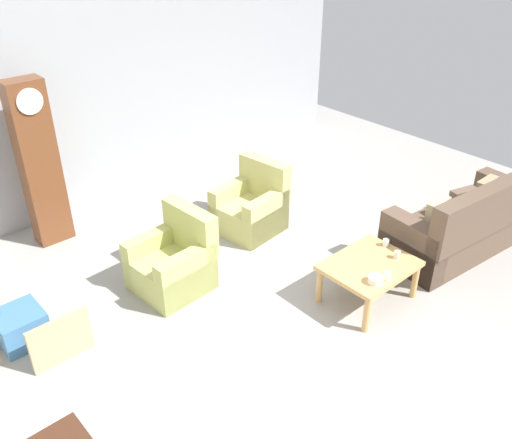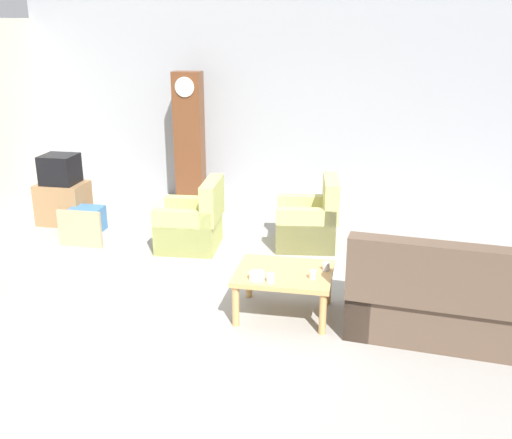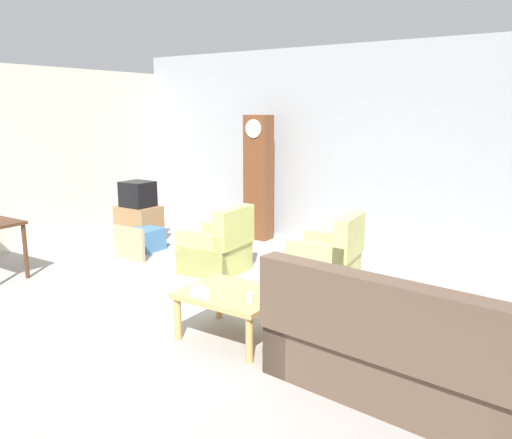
{
  "view_description": "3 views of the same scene",
  "coord_description": "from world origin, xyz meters",
  "px_view_note": "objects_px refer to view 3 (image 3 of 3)",
  "views": [
    {
      "loc": [
        -3.4,
        -3.24,
        3.85
      ],
      "look_at": [
        0.05,
        0.63,
        0.79
      ],
      "focal_mm": 38.17,
      "sensor_mm": 36.0,
      "label": 1
    },
    {
      "loc": [
        1.44,
        -5.8,
        2.85
      ],
      "look_at": [
        0.24,
        0.35,
        0.71
      ],
      "focal_mm": 41.08,
      "sensor_mm": 36.0,
      "label": 2
    },
    {
      "loc": [
        3.58,
        -4.35,
        2.21
      ],
      "look_at": [
        0.09,
        0.81,
        0.89
      ],
      "focal_mm": 36.88,
      "sensor_mm": 36.0,
      "label": 3
    }
  ],
  "objects_px": {
    "tv_stand_cabinet": "(139,224)",
    "cup_cream_tall": "(250,298)",
    "storage_box_blue": "(146,239)",
    "armchair_olive_near": "(218,250)",
    "tv_crt": "(138,194)",
    "cup_white_porcelain": "(206,294)",
    "armchair_olive_far": "(328,261)",
    "grandfather_clock": "(258,178)",
    "framed_picture_leaning": "(129,243)",
    "bowl_white_stacked": "(198,291)",
    "cup_blue_rimmed": "(274,293)",
    "couch_floral": "(398,355)",
    "coffee_table_wood": "(232,299)"
  },
  "relations": [
    {
      "from": "storage_box_blue",
      "to": "tv_crt",
      "type": "bearing_deg",
      "value": 146.79
    },
    {
      "from": "armchair_olive_near",
      "to": "tv_crt",
      "type": "bearing_deg",
      "value": 164.53
    },
    {
      "from": "couch_floral",
      "to": "tv_crt",
      "type": "bearing_deg",
      "value": 155.84
    },
    {
      "from": "cup_white_porcelain",
      "to": "bowl_white_stacked",
      "type": "relative_size",
      "value": 0.58
    },
    {
      "from": "grandfather_clock",
      "to": "tv_stand_cabinet",
      "type": "xyz_separation_m",
      "value": [
        -1.55,
        -1.31,
        -0.76
      ]
    },
    {
      "from": "storage_box_blue",
      "to": "cup_cream_tall",
      "type": "xyz_separation_m",
      "value": [
        3.4,
        -2.01,
        0.34
      ]
    },
    {
      "from": "bowl_white_stacked",
      "to": "tv_crt",
      "type": "bearing_deg",
      "value": 143.97
    },
    {
      "from": "storage_box_blue",
      "to": "cup_white_porcelain",
      "type": "distance_m",
      "value": 3.73
    },
    {
      "from": "storage_box_blue",
      "to": "cup_white_porcelain",
      "type": "relative_size",
      "value": 5.06
    },
    {
      "from": "storage_box_blue",
      "to": "cup_blue_rimmed",
      "type": "height_order",
      "value": "cup_blue_rimmed"
    },
    {
      "from": "cup_cream_tall",
      "to": "storage_box_blue",
      "type": "bearing_deg",
      "value": 149.41
    },
    {
      "from": "armchair_olive_far",
      "to": "framed_picture_leaning",
      "type": "distance_m",
      "value": 3.03
    },
    {
      "from": "coffee_table_wood",
      "to": "tv_crt",
      "type": "xyz_separation_m",
      "value": [
        -3.6,
        2.21,
        0.41
      ]
    },
    {
      "from": "tv_crt",
      "to": "grandfather_clock",
      "type": "bearing_deg",
      "value": 40.05
    },
    {
      "from": "tv_crt",
      "to": "cup_cream_tall",
      "type": "distance_m",
      "value": 4.56
    },
    {
      "from": "coffee_table_wood",
      "to": "cup_white_porcelain",
      "type": "bearing_deg",
      "value": -107.12
    },
    {
      "from": "couch_floral",
      "to": "armchair_olive_near",
      "type": "distance_m",
      "value": 3.62
    },
    {
      "from": "framed_picture_leaning",
      "to": "bowl_white_stacked",
      "type": "distance_m",
      "value": 3.13
    },
    {
      "from": "tv_crt",
      "to": "cup_cream_tall",
      "type": "height_order",
      "value": "tv_crt"
    },
    {
      "from": "armchair_olive_far",
      "to": "grandfather_clock",
      "type": "bearing_deg",
      "value": 143.79
    },
    {
      "from": "storage_box_blue",
      "to": "cup_white_porcelain",
      "type": "xyz_separation_m",
      "value": [
        3.02,
        -2.17,
        0.35
      ]
    },
    {
      "from": "couch_floral",
      "to": "tv_crt",
      "type": "distance_m",
      "value": 5.83
    },
    {
      "from": "armchair_olive_far",
      "to": "tv_crt",
      "type": "distance_m",
      "value": 3.69
    },
    {
      "from": "cup_cream_tall",
      "to": "tv_stand_cabinet",
      "type": "bearing_deg",
      "value": 149.07
    },
    {
      "from": "storage_box_blue",
      "to": "cup_white_porcelain",
      "type": "height_order",
      "value": "cup_white_porcelain"
    },
    {
      "from": "grandfather_clock",
      "to": "couch_floral",
      "type": "bearing_deg",
      "value": -44.48
    },
    {
      "from": "armchair_olive_far",
      "to": "tv_stand_cabinet",
      "type": "bearing_deg",
      "value": 176.45
    },
    {
      "from": "armchair_olive_far",
      "to": "storage_box_blue",
      "type": "distance_m",
      "value": 3.15
    },
    {
      "from": "tv_stand_cabinet",
      "to": "framed_picture_leaning",
      "type": "height_order",
      "value": "tv_stand_cabinet"
    },
    {
      "from": "coffee_table_wood",
      "to": "bowl_white_stacked",
      "type": "bearing_deg",
      "value": -133.24
    },
    {
      "from": "armchair_olive_near",
      "to": "tv_crt",
      "type": "height_order",
      "value": "tv_crt"
    },
    {
      "from": "armchair_olive_far",
      "to": "bowl_white_stacked",
      "type": "xyz_separation_m",
      "value": [
        -0.27,
        -2.23,
        0.21
      ]
    },
    {
      "from": "tv_stand_cabinet",
      "to": "cup_white_porcelain",
      "type": "height_order",
      "value": "tv_stand_cabinet"
    },
    {
      "from": "couch_floral",
      "to": "armchair_olive_near",
      "type": "relative_size",
      "value": 2.37
    },
    {
      "from": "armchair_olive_near",
      "to": "grandfather_clock",
      "type": "xyz_separation_m",
      "value": [
        -0.6,
        1.9,
        0.75
      ]
    },
    {
      "from": "tv_stand_cabinet",
      "to": "framed_picture_leaning",
      "type": "bearing_deg",
      "value": -51.3
    },
    {
      "from": "grandfather_clock",
      "to": "framed_picture_leaning",
      "type": "xyz_separation_m",
      "value": [
        -0.87,
        -2.16,
        -0.81
      ]
    },
    {
      "from": "grandfather_clock",
      "to": "tv_stand_cabinet",
      "type": "height_order",
      "value": "grandfather_clock"
    },
    {
      "from": "couch_floral",
      "to": "bowl_white_stacked",
      "type": "bearing_deg",
      "value": -177.86
    },
    {
      "from": "couch_floral",
      "to": "framed_picture_leaning",
      "type": "bearing_deg",
      "value": 161.76
    },
    {
      "from": "storage_box_blue",
      "to": "cup_blue_rimmed",
      "type": "relative_size",
      "value": 5.46
    },
    {
      "from": "cup_blue_rimmed",
      "to": "cup_cream_tall",
      "type": "relative_size",
      "value": 0.95
    },
    {
      "from": "grandfather_clock",
      "to": "cup_cream_tall",
      "type": "bearing_deg",
      "value": -57.2
    },
    {
      "from": "cup_white_porcelain",
      "to": "framed_picture_leaning",
      "type": "bearing_deg",
      "value": 149.89
    },
    {
      "from": "tv_stand_cabinet",
      "to": "cup_cream_tall",
      "type": "bearing_deg",
      "value": -30.93
    },
    {
      "from": "grandfather_clock",
      "to": "tv_crt",
      "type": "height_order",
      "value": "grandfather_clock"
    },
    {
      "from": "cup_blue_rimmed",
      "to": "bowl_white_stacked",
      "type": "relative_size",
      "value": 0.53
    },
    {
      "from": "couch_floral",
      "to": "tv_crt",
      "type": "relative_size",
      "value": 4.54
    },
    {
      "from": "coffee_table_wood",
      "to": "tv_crt",
      "type": "height_order",
      "value": "tv_crt"
    },
    {
      "from": "grandfather_clock",
      "to": "tv_crt",
      "type": "relative_size",
      "value": 4.39
    }
  ]
}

